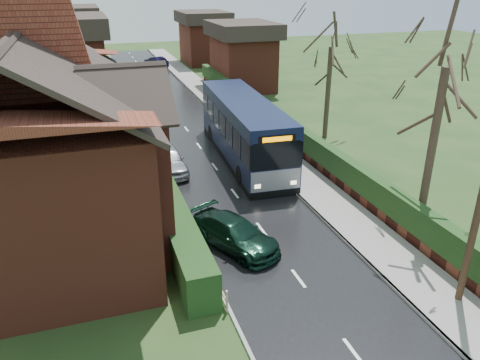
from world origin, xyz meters
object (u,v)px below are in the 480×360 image
object	(u,v)px
bus	(244,130)
telegraph_pole	(478,211)
car_green	(235,234)
bus_stop_sign	(298,161)
car_silver	(167,160)
brick_house	(43,139)

from	to	relation	value
bus	telegraph_pole	bearing A→B (deg)	-77.39
car_green	bus_stop_sign	bearing A→B (deg)	16.29
car_silver	car_green	bearing A→B (deg)	-85.19
car_silver	telegraph_pole	size ratio (longest dim) A/B	0.62
telegraph_pole	brick_house	bearing A→B (deg)	139.88
brick_house	telegraph_pole	bearing A→B (deg)	-35.84
bus	telegraph_pole	size ratio (longest dim) A/B	1.74
bus_stop_sign	car_green	bearing A→B (deg)	-132.91
bus	bus_stop_sign	xyz separation A→B (m)	(1.00, -5.72, -0.06)
bus	brick_house	bearing A→B (deg)	-147.32
car_silver	bus_stop_sign	distance (m)	7.86
brick_house	bus	size ratio (longest dim) A/B	1.17
car_silver	bus_stop_sign	xyz separation A→B (m)	(6.00, -4.97, 1.04)
car_green	bus	bearing A→B (deg)	44.00
bus	car_silver	xyz separation A→B (m)	(-5.00, -0.74, -1.10)
brick_house	telegraph_pole	size ratio (longest dim) A/B	2.05
car_silver	bus_stop_sign	size ratio (longest dim) A/B	1.62
bus	telegraph_pole	distance (m)	16.23
car_green	telegraph_pole	xyz separation A→B (m)	(6.40, -5.97, 2.97)
car_green	bus_stop_sign	xyz separation A→B (m)	(4.80, 4.23, 1.15)
bus	car_green	bearing A→B (deg)	-107.56
bus	car_silver	bearing A→B (deg)	-168.20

